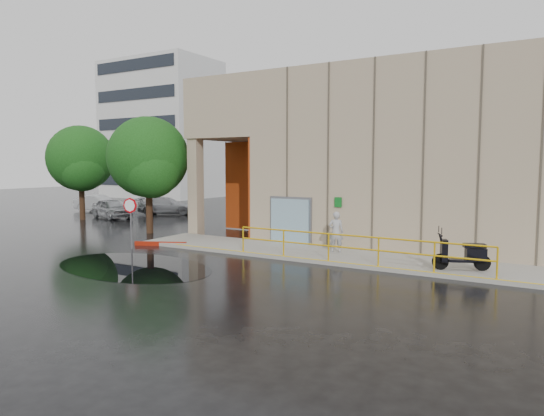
{
  "coord_description": "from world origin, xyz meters",
  "views": [
    {
      "loc": [
        10.44,
        -13.2,
        3.73
      ],
      "look_at": [
        0.96,
        3.0,
        2.01
      ],
      "focal_mm": 32.0,
      "sensor_mm": 36.0,
      "label": 1
    }
  ],
  "objects_px": {
    "person": "(336,232)",
    "tree_far": "(81,161)",
    "tree_near": "(149,160)",
    "car_b": "(99,203)",
    "red_curb": "(161,244)",
    "stop_sign": "(130,211)",
    "scooter": "(462,246)",
    "car_c": "(167,206)",
    "car_a": "(111,209)"
  },
  "relations": [
    {
      "from": "scooter",
      "to": "stop_sign",
      "type": "xyz_separation_m",
      "value": [
        -13.35,
        -2.12,
        0.68
      ]
    },
    {
      "from": "car_a",
      "to": "tree_near",
      "type": "bearing_deg",
      "value": -100.46
    },
    {
      "from": "scooter",
      "to": "stop_sign",
      "type": "bearing_deg",
      "value": 166.4
    },
    {
      "from": "red_curb",
      "to": "car_b",
      "type": "relative_size",
      "value": 0.62
    },
    {
      "from": "red_curb",
      "to": "car_a",
      "type": "relative_size",
      "value": 0.61
    },
    {
      "from": "stop_sign",
      "to": "tree_far",
      "type": "relative_size",
      "value": 0.36
    },
    {
      "from": "stop_sign",
      "to": "scooter",
      "type": "bearing_deg",
      "value": 19.8
    },
    {
      "from": "car_b",
      "to": "tree_near",
      "type": "relative_size",
      "value": 0.62
    },
    {
      "from": "person",
      "to": "car_c",
      "type": "bearing_deg",
      "value": -47.59
    },
    {
      "from": "tree_near",
      "to": "car_c",
      "type": "bearing_deg",
      "value": 127.5
    },
    {
      "from": "car_c",
      "to": "tree_far",
      "type": "bearing_deg",
      "value": 129.6
    },
    {
      "from": "red_curb",
      "to": "car_c",
      "type": "height_order",
      "value": "car_c"
    },
    {
      "from": "tree_far",
      "to": "stop_sign",
      "type": "bearing_deg",
      "value": -29.52
    },
    {
      "from": "tree_far",
      "to": "car_a",
      "type": "bearing_deg",
      "value": 65.05
    },
    {
      "from": "stop_sign",
      "to": "tree_near",
      "type": "bearing_deg",
      "value": 135.24
    },
    {
      "from": "scooter",
      "to": "car_b",
      "type": "height_order",
      "value": "scooter"
    },
    {
      "from": "stop_sign",
      "to": "person",
      "type": "bearing_deg",
      "value": 31.24
    },
    {
      "from": "car_b",
      "to": "person",
      "type": "bearing_deg",
      "value": -117.84
    },
    {
      "from": "car_b",
      "to": "tree_near",
      "type": "bearing_deg",
      "value": -128.83
    },
    {
      "from": "stop_sign",
      "to": "car_b",
      "type": "xyz_separation_m",
      "value": [
        -14.93,
        10.79,
        -1.03
      ]
    },
    {
      "from": "car_b",
      "to": "tree_far",
      "type": "height_order",
      "value": "tree_far"
    },
    {
      "from": "person",
      "to": "car_b",
      "type": "xyz_separation_m",
      "value": [
        -23.28,
        7.67,
        -0.34
      ]
    },
    {
      "from": "stop_sign",
      "to": "car_b",
      "type": "height_order",
      "value": "stop_sign"
    },
    {
      "from": "scooter",
      "to": "red_curb",
      "type": "height_order",
      "value": "scooter"
    },
    {
      "from": "tree_near",
      "to": "tree_far",
      "type": "relative_size",
      "value": 1.0
    },
    {
      "from": "tree_far",
      "to": "tree_near",
      "type": "bearing_deg",
      "value": -15.54
    },
    {
      "from": "person",
      "to": "scooter",
      "type": "height_order",
      "value": "person"
    },
    {
      "from": "person",
      "to": "car_a",
      "type": "xyz_separation_m",
      "value": [
        -18.67,
        4.88,
        -0.31
      ]
    },
    {
      "from": "stop_sign",
      "to": "car_a",
      "type": "xyz_separation_m",
      "value": [
        -10.32,
        8.0,
        -1.0
      ]
    },
    {
      "from": "red_curb",
      "to": "tree_far",
      "type": "height_order",
      "value": "tree_far"
    },
    {
      "from": "person",
      "to": "car_b",
      "type": "bearing_deg",
      "value": -38.68
    },
    {
      "from": "car_a",
      "to": "scooter",
      "type": "bearing_deg",
      "value": -86.38
    },
    {
      "from": "person",
      "to": "tree_far",
      "type": "distance_m",
      "value": 19.94
    },
    {
      "from": "stop_sign",
      "to": "tree_far",
      "type": "xyz_separation_m",
      "value": [
        -11.11,
        6.29,
        2.25
      ]
    },
    {
      "from": "car_a",
      "to": "tree_far",
      "type": "xyz_separation_m",
      "value": [
        -0.79,
        -1.71,
        3.25
      ]
    },
    {
      "from": "red_curb",
      "to": "car_c",
      "type": "distance_m",
      "value": 14.16
    },
    {
      "from": "tree_near",
      "to": "car_b",
      "type": "bearing_deg",
      "value": 150.78
    },
    {
      "from": "red_curb",
      "to": "tree_near",
      "type": "relative_size",
      "value": 0.38
    },
    {
      "from": "stop_sign",
      "to": "car_c",
      "type": "height_order",
      "value": "stop_sign"
    },
    {
      "from": "car_a",
      "to": "tree_far",
      "type": "distance_m",
      "value": 3.76
    },
    {
      "from": "scooter",
      "to": "tree_far",
      "type": "relative_size",
      "value": 0.31
    },
    {
      "from": "car_a",
      "to": "tree_far",
      "type": "bearing_deg",
      "value": 172.61
    },
    {
      "from": "red_curb",
      "to": "tree_near",
      "type": "distance_m",
      "value": 5.66
    },
    {
      "from": "stop_sign",
      "to": "car_a",
      "type": "bearing_deg",
      "value": 152.97
    },
    {
      "from": "stop_sign",
      "to": "car_a",
      "type": "relative_size",
      "value": 0.58
    },
    {
      "from": "person",
      "to": "car_b",
      "type": "relative_size",
      "value": 0.43
    },
    {
      "from": "scooter",
      "to": "car_a",
      "type": "relative_size",
      "value": 0.49
    },
    {
      "from": "car_a",
      "to": "stop_sign",
      "type": "bearing_deg",
      "value": -110.23
    },
    {
      "from": "car_b",
      "to": "car_c",
      "type": "height_order",
      "value": "car_b"
    },
    {
      "from": "person",
      "to": "red_curb",
      "type": "height_order",
      "value": "person"
    }
  ]
}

